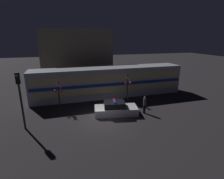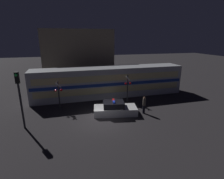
{
  "view_description": "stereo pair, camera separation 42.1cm",
  "coord_description": "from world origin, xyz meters",
  "views": [
    {
      "loc": [
        -3.23,
        -14.11,
        7.39
      ],
      "look_at": [
        2.2,
        4.13,
        1.69
      ],
      "focal_mm": 28.0,
      "sensor_mm": 36.0,
      "label": 1
    },
    {
      "loc": [
        -2.82,
        -14.23,
        7.39
      ],
      "look_at": [
        2.2,
        4.13,
        1.69
      ],
      "focal_mm": 28.0,
      "sensor_mm": 36.0,
      "label": 2
    }
  ],
  "objects": [
    {
      "name": "crossing_signal_near",
      "position": [
        4.09,
        4.15,
        1.89
      ],
      "size": [
        0.8,
        0.33,
        3.27
      ],
      "color": "#2D2D33",
      "rests_on": "ground_plane"
    },
    {
      "name": "traffic_light_corner",
      "position": [
        -6.47,
        0.56,
        3.12
      ],
      "size": [
        0.3,
        0.46,
        4.82
      ],
      "color": "#2D2D33",
      "rests_on": "ground_plane"
    },
    {
      "name": "crossing_signal_far",
      "position": [
        -3.62,
        3.89,
        1.79
      ],
      "size": [
        0.8,
        0.33,
        3.09
      ],
      "color": "#2D2D33",
      "rests_on": "ground_plane"
    },
    {
      "name": "train",
      "position": [
        2.65,
        7.0,
        1.88
      ],
      "size": [
        19.21,
        2.86,
        3.76
      ],
      "color": "#B7BABF",
      "rests_on": "ground_plane"
    },
    {
      "name": "ground_plane",
      "position": [
        0.0,
        0.0,
        0.0
      ],
      "size": [
        120.0,
        120.0,
        0.0
      ],
      "primitive_type": "plane",
      "color": "#262326"
    },
    {
      "name": "building_left",
      "position": [
        -0.53,
        14.81,
        4.3
      ],
      "size": [
        10.93,
        4.13,
        8.6
      ],
      "color": "#726656",
      "rests_on": "ground_plane"
    },
    {
      "name": "pedestrian",
      "position": [
        4.57,
        0.62,
        0.91
      ],
      "size": [
        0.3,
        0.3,
        1.78
      ],
      "color": "black",
      "rests_on": "ground_plane"
    },
    {
      "name": "police_car",
      "position": [
        1.71,
        1.25,
        0.54
      ],
      "size": [
        4.49,
        2.61,
        1.45
      ],
      "rotation": [
        0.0,
        0.0,
        -0.19
      ],
      "color": "silver",
      "rests_on": "ground_plane"
    }
  ]
}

